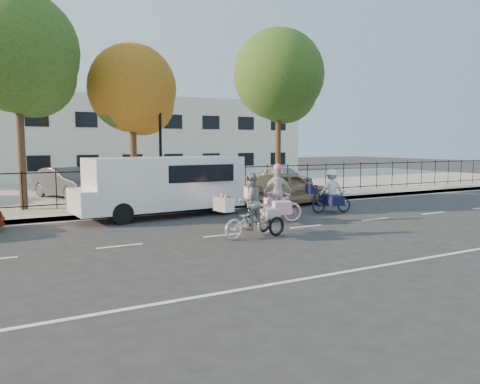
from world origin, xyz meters
TOP-DOWN VIEW (x-y plane):
  - ground at (0.00, 0.00)m, footprint 120.00×120.00m
  - road_markings at (0.00, 0.00)m, footprint 60.00×9.52m
  - curb at (0.00, 5.05)m, footprint 60.00×0.10m
  - sidewalk at (0.00, 6.10)m, footprint 60.00×2.20m
  - parking_lot at (0.00, 15.00)m, footprint 60.00×15.60m
  - iron_fence at (0.00, 7.20)m, footprint 58.00×0.06m
  - building at (0.00, 25.00)m, footprint 34.00×10.00m
  - lamppost at (0.50, 6.80)m, footprint 0.36×0.36m
  - street_sign at (-1.85, 6.80)m, footprint 0.85×0.06m
  - zebra_trike at (0.56, -0.62)m, footprint 2.16×1.06m
  - unicorn_bike at (2.58, 1.11)m, footprint 2.03×1.45m
  - bull_bike at (5.68, 2.04)m, footprint 1.86×1.30m
  - white_van at (-0.30, 4.30)m, footprint 6.20×2.43m
  - gold_sedan at (5.21, 4.50)m, footprint 4.64×2.81m
  - lot_car_c at (-2.67, 10.66)m, footprint 2.96×4.52m
  - lot_car_d at (8.78, 9.95)m, footprint 2.11×3.83m
  - tree_west at (-4.59, 7.65)m, footprint 4.55×4.55m
  - tree_mid at (-0.16, 8.07)m, footprint 3.76×3.76m
  - tree_east at (7.41, 8.26)m, footprint 4.59×4.59m

SIDE VIEW (x-z plane):
  - ground at x=0.00m, z-range 0.00..0.00m
  - road_markings at x=0.00m, z-range 0.00..0.01m
  - curb at x=0.00m, z-range 0.00..0.15m
  - sidewalk at x=0.00m, z-range 0.00..0.15m
  - parking_lot at x=0.00m, z-range 0.00..0.15m
  - bull_bike at x=5.68m, z-range -0.17..1.51m
  - zebra_trike at x=0.56m, z-range -0.21..1.63m
  - unicorn_bike at x=2.58m, z-range -0.26..1.74m
  - gold_sedan at x=5.21m, z-range 0.00..1.48m
  - lot_car_d at x=8.78m, z-range 0.15..1.39m
  - lot_car_c at x=-2.67m, z-range 0.15..1.56m
  - iron_fence at x=0.00m, z-range 0.15..1.65m
  - white_van at x=-0.30m, z-range 0.11..2.28m
  - street_sign at x=-1.85m, z-range 0.52..2.32m
  - building at x=0.00m, z-range 0.00..6.00m
  - lamppost at x=0.50m, z-range 0.95..5.28m
  - tree_mid at x=-0.16m, z-range 1.38..8.26m
  - tree_west at x=-4.59m, z-range 1.67..10.01m
  - tree_east at x=7.41m, z-range 1.69..10.10m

